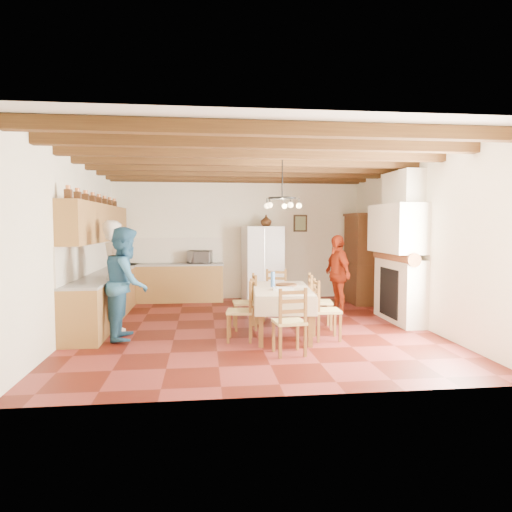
{
  "coord_description": "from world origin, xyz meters",
  "views": [
    {
      "loc": [
        -0.85,
        -7.91,
        1.83
      ],
      "look_at": [
        0.1,
        0.3,
        1.25
      ],
      "focal_mm": 32.0,
      "sensor_mm": 36.0,
      "label": 1
    }
  ],
  "objects_px": {
    "chair_end_near": "(289,321)",
    "person_woman_red": "(337,274)",
    "chair_end_far": "(275,295)",
    "person_woman_blue": "(127,283)",
    "dining_table": "(282,293)",
    "microwave": "(200,257)",
    "chair_left_far": "(245,302)",
    "chair_right_far": "(320,301)",
    "refrigerator": "(262,264)",
    "hutch": "(359,258)",
    "person_man": "(115,275)",
    "chair_right_near": "(327,309)",
    "chair_left_near": "(240,310)"
  },
  "relations": [
    {
      "from": "chair_right_far",
      "to": "chair_end_near",
      "type": "distance_m",
      "value": 1.76
    },
    {
      "from": "chair_left_far",
      "to": "chair_end_near",
      "type": "distance_m",
      "value": 1.7
    },
    {
      "from": "refrigerator",
      "to": "hutch",
      "type": "distance_m",
      "value": 2.27
    },
    {
      "from": "chair_left_near",
      "to": "microwave",
      "type": "relative_size",
      "value": 1.77
    },
    {
      "from": "person_woman_blue",
      "to": "microwave",
      "type": "height_order",
      "value": "person_woman_blue"
    },
    {
      "from": "chair_left_near",
      "to": "chair_end_near",
      "type": "xyz_separation_m",
      "value": [
        0.63,
        -0.84,
        0.0
      ]
    },
    {
      "from": "chair_left_far",
      "to": "chair_end_far",
      "type": "distance_m",
      "value": 0.92
    },
    {
      "from": "chair_left_far",
      "to": "person_woman_blue",
      "type": "height_order",
      "value": "person_woman_blue"
    },
    {
      "from": "person_woman_red",
      "to": "microwave",
      "type": "relative_size",
      "value": 2.97
    },
    {
      "from": "refrigerator",
      "to": "person_man",
      "type": "xyz_separation_m",
      "value": [
        -2.91,
        -2.73,
        0.06
      ]
    },
    {
      "from": "refrigerator",
      "to": "person_woman_blue",
      "type": "bearing_deg",
      "value": -135.3
    },
    {
      "from": "hutch",
      "to": "chair_left_near",
      "type": "bearing_deg",
      "value": -132.4
    },
    {
      "from": "chair_right_near",
      "to": "chair_end_near",
      "type": "bearing_deg",
      "value": 138.19
    },
    {
      "from": "chair_end_near",
      "to": "person_man",
      "type": "bearing_deg",
      "value": -40.64
    },
    {
      "from": "person_woman_blue",
      "to": "chair_end_far",
      "type": "bearing_deg",
      "value": -68.28
    },
    {
      "from": "chair_right_far",
      "to": "person_man",
      "type": "height_order",
      "value": "person_man"
    },
    {
      "from": "person_woman_blue",
      "to": "microwave",
      "type": "bearing_deg",
      "value": -19.56
    },
    {
      "from": "person_man",
      "to": "refrigerator",
      "type": "bearing_deg",
      "value": -71.59
    },
    {
      "from": "chair_left_far",
      "to": "chair_right_far",
      "type": "bearing_deg",
      "value": 85.37
    },
    {
      "from": "chair_left_far",
      "to": "chair_end_near",
      "type": "bearing_deg",
      "value": 15.41
    },
    {
      "from": "chair_end_far",
      "to": "person_woman_blue",
      "type": "distance_m",
      "value": 2.82
    },
    {
      "from": "chair_left_near",
      "to": "chair_right_far",
      "type": "height_order",
      "value": "same"
    },
    {
      "from": "dining_table",
      "to": "person_woman_blue",
      "type": "bearing_deg",
      "value": 178.97
    },
    {
      "from": "person_woman_blue",
      "to": "chair_right_far",
      "type": "bearing_deg",
      "value": -85.28
    },
    {
      "from": "chair_left_far",
      "to": "chair_right_far",
      "type": "height_order",
      "value": "same"
    },
    {
      "from": "chair_left_far",
      "to": "person_woman_blue",
      "type": "bearing_deg",
      "value": -78.22
    },
    {
      "from": "chair_left_far",
      "to": "person_man",
      "type": "distance_m",
      "value": 2.28
    },
    {
      "from": "person_woman_blue",
      "to": "person_woman_red",
      "type": "xyz_separation_m",
      "value": [
        3.96,
        1.66,
        -0.09
      ]
    },
    {
      "from": "person_woman_red",
      "to": "microwave",
      "type": "xyz_separation_m",
      "value": [
        -2.82,
        1.8,
        0.25
      ]
    },
    {
      "from": "refrigerator",
      "to": "hutch",
      "type": "relative_size",
      "value": 0.86
    },
    {
      "from": "chair_left_far",
      "to": "chair_right_far",
      "type": "xyz_separation_m",
      "value": [
        1.32,
        -0.09,
        0.0
      ]
    },
    {
      "from": "refrigerator",
      "to": "chair_right_far",
      "type": "height_order",
      "value": "refrigerator"
    },
    {
      "from": "chair_right_near",
      "to": "person_woman_red",
      "type": "bearing_deg",
      "value": -17.47
    },
    {
      "from": "chair_end_near",
      "to": "person_woman_red",
      "type": "relative_size",
      "value": 0.6
    },
    {
      "from": "chair_right_near",
      "to": "chair_end_near",
      "type": "height_order",
      "value": "same"
    },
    {
      "from": "chair_right_far",
      "to": "chair_left_far",
      "type": "bearing_deg",
      "value": 93.82
    },
    {
      "from": "chair_end_far",
      "to": "person_woman_blue",
      "type": "bearing_deg",
      "value": -138.82
    },
    {
      "from": "person_woman_blue",
      "to": "person_man",
      "type": "bearing_deg",
      "value": 23.61
    },
    {
      "from": "chair_right_far",
      "to": "chair_end_near",
      "type": "xyz_separation_m",
      "value": [
        -0.85,
        -1.54,
        0.0
      ]
    },
    {
      "from": "dining_table",
      "to": "person_man",
      "type": "relative_size",
      "value": 0.98
    },
    {
      "from": "dining_table",
      "to": "microwave",
      "type": "xyz_separation_m",
      "value": [
        -1.37,
        3.5,
        0.36
      ]
    },
    {
      "from": "chair_right_near",
      "to": "chair_end_far",
      "type": "distance_m",
      "value": 1.65
    },
    {
      "from": "chair_right_far",
      "to": "chair_end_far",
      "type": "distance_m",
      "value": 1.02
    },
    {
      "from": "chair_left_near",
      "to": "person_woman_red",
      "type": "height_order",
      "value": "person_woman_red"
    },
    {
      "from": "hutch",
      "to": "chair_left_near",
      "type": "distance_m",
      "value": 4.42
    },
    {
      "from": "chair_right_far",
      "to": "microwave",
      "type": "distance_m",
      "value": 3.81
    },
    {
      "from": "dining_table",
      "to": "chair_left_far",
      "type": "height_order",
      "value": "chair_left_far"
    },
    {
      "from": "chair_end_near",
      "to": "person_man",
      "type": "xyz_separation_m",
      "value": [
        -2.7,
        1.82,
        0.47
      ]
    },
    {
      "from": "dining_table",
      "to": "chair_left_far",
      "type": "bearing_deg",
      "value": 139.98
    },
    {
      "from": "hutch",
      "to": "chair_right_near",
      "type": "height_order",
      "value": "hutch"
    }
  ]
}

